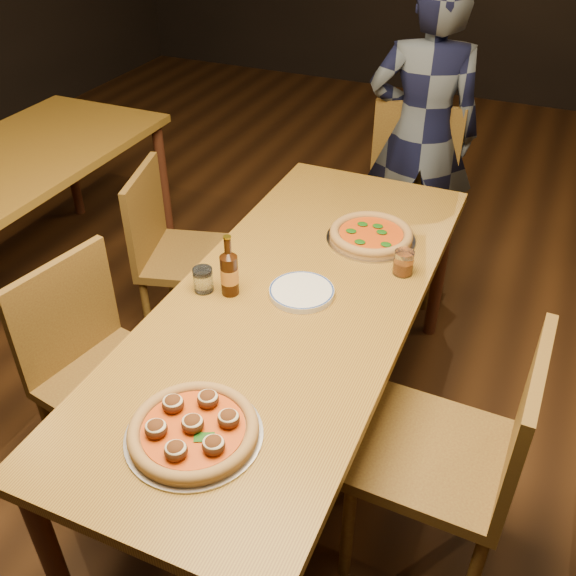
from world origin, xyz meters
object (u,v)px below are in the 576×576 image
at_px(pizza_margherita, 371,235).
at_px(plate_stack, 302,292).
at_px(chair_main_nw, 114,380).
at_px(beer_bottle, 229,274).
at_px(amber_glass, 404,263).
at_px(chair_main_sw, 192,256).
at_px(water_glass, 203,280).
at_px(table_main, 294,314).
at_px(chair_main_e, 435,453).
at_px(diner, 422,135).
at_px(pizza_meatball, 193,429).
at_px(chair_end, 404,202).

distance_m(pizza_margherita, plate_stack, 0.45).
height_order(chair_main_nw, beer_bottle, beer_bottle).
bearing_deg(pizza_margherita, beer_bottle, -122.51).
bearing_deg(amber_glass, chair_main_sw, 169.33).
bearing_deg(water_glass, table_main, 15.90).
xyz_separation_m(table_main, chair_main_e, (0.58, -0.25, -0.19)).
xyz_separation_m(pizza_margherita, diner, (-0.05, 1.03, 0.01)).
bearing_deg(chair_main_e, chair_main_sw, -117.55).
bearing_deg(amber_glass, pizza_meatball, -107.46).
bearing_deg(chair_main_sw, diner, -53.15).
relative_size(pizza_margherita, beer_bottle, 1.57).
xyz_separation_m(chair_end, plate_stack, (-0.04, -1.28, 0.27)).
distance_m(chair_main_sw, pizza_margherita, 0.90).
height_order(plate_stack, beer_bottle, beer_bottle).
height_order(table_main, pizza_meatball, pizza_meatball).
distance_m(chair_main_nw, chair_main_sw, 0.84).
relative_size(chair_end, pizza_meatball, 2.69).
distance_m(chair_main_sw, diner, 1.32).
xyz_separation_m(chair_main_sw, pizza_meatball, (0.71, -1.14, 0.33)).
height_order(chair_main_e, pizza_margherita, chair_main_e).
distance_m(plate_stack, beer_bottle, 0.25).
height_order(chair_main_nw, pizza_meatball, chair_main_nw).
bearing_deg(plate_stack, pizza_margherita, 76.20).
relative_size(chair_main_sw, diner, 0.58).
relative_size(chair_main_e, pizza_meatball, 2.71).
bearing_deg(diner, pizza_margherita, 79.78).
bearing_deg(chair_main_sw, beer_bottle, -152.65).
bearing_deg(table_main, amber_glass, 43.68).
xyz_separation_m(pizza_meatball, plate_stack, (0.02, 0.69, -0.01)).
height_order(pizza_meatball, amber_glass, amber_glass).
distance_m(chair_main_e, water_glass, 0.94).
height_order(chair_main_nw, water_glass, chair_main_nw).
bearing_deg(chair_main_nw, chair_main_e, -74.61).
bearing_deg(pizza_meatball, water_glass, 117.24).
bearing_deg(chair_main_e, chair_end, -159.84).
height_order(chair_main_e, pizza_meatball, chair_main_e).
bearing_deg(chair_main_nw, beer_bottle, -39.91).
distance_m(water_glass, amber_glass, 0.71).
bearing_deg(chair_end, amber_glass, -80.87).
bearing_deg(amber_glass, pizza_margherita, 134.64).
bearing_deg(beer_bottle, pizza_meatball, -70.99).
xyz_separation_m(chair_main_nw, amber_glass, (0.84, 0.63, 0.34)).
xyz_separation_m(chair_end, water_glass, (-0.36, -1.39, 0.30)).
xyz_separation_m(chair_end, diner, (0.01, 0.19, 0.29)).
height_order(table_main, beer_bottle, beer_bottle).
relative_size(chair_main_nw, pizza_meatball, 2.53).
height_order(water_glass, diner, diner).
distance_m(table_main, beer_bottle, 0.26).
bearing_deg(pizza_meatball, diner, 88.07).
height_order(pizza_meatball, water_glass, water_glass).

